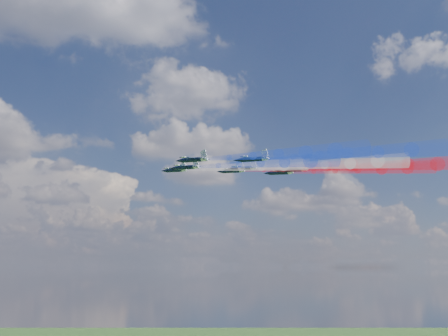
{
  "coord_description": "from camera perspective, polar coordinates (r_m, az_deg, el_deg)",
  "views": [
    {
      "loc": [
        -41.43,
        -156.4,
        115.16
      ],
      "look_at": [
        -7.32,
        1.2,
        146.44
      ],
      "focal_mm": 41.23,
      "sensor_mm": 36.0,
      "label": 1
    }
  ],
  "objects": [
    {
      "name": "trail_outer_left",
      "position": [
        127.55,
        6.04,
        1.55
      ],
      "size": [
        32.43,
        38.56,
        8.03
      ],
      "primitive_type": null,
      "rotation": [
        0.08,
        -0.06,
        0.68
      ],
      "color": "blue"
    },
    {
      "name": "jet_outer_left",
      "position": [
        144.88,
        -3.53,
        0.91
      ],
      "size": [
        15.67,
        16.25,
        4.86
      ],
      "primitive_type": null,
      "rotation": [
        0.08,
        -0.06,
        0.68
      ],
      "color": "black"
    },
    {
      "name": "trail_outer_right",
      "position": [
        164.37,
        14.61,
        -0.17
      ],
      "size": [
        32.43,
        38.56,
        8.03
      ],
      "primitive_type": null,
      "rotation": [
        0.08,
        -0.06,
        0.68
      ],
      "color": "red"
    },
    {
      "name": "jet_rear_right",
      "position": [
        162.7,
        7.55,
        -0.19
      ],
      "size": [
        15.67,
        16.25,
        4.86
      ],
      "primitive_type": null,
      "rotation": [
        0.08,
        -0.06,
        0.68
      ],
      "color": "black"
    },
    {
      "name": "jet_lead",
      "position": [
        177.9,
        -5.5,
        -0.25
      ],
      "size": [
        15.67,
        16.25,
        4.86
      ],
      "primitive_type": null,
      "rotation": [
        0.08,
        -0.06,
        0.68
      ],
      "color": "black"
    },
    {
      "name": "jet_inner_left",
      "position": [
        160.76,
        -4.3,
        0.07
      ],
      "size": [
        15.67,
        16.25,
        4.86
      ],
      "primitive_type": null,
      "rotation": [
        0.08,
        -0.06,
        0.68
      ],
      "color": "black"
    },
    {
      "name": "jet_inner_right",
      "position": [
        176.08,
        0.85,
        -0.34
      ],
      "size": [
        15.67,
        16.25,
        4.86
      ],
      "primitive_type": null,
      "rotation": [
        0.08,
        -0.06,
        0.68
      ],
      "color": "black"
    },
    {
      "name": "jet_outer_right",
      "position": [
        177.89,
        6.18,
        -0.53
      ],
      "size": [
        15.67,
        16.25,
        4.86
      ],
      "primitive_type": null,
      "rotation": [
        0.08,
        -0.06,
        0.68
      ],
      "color": "black"
    },
    {
      "name": "trail_lead",
      "position": [
        159.37,
        1.9,
        0.14
      ],
      "size": [
        32.43,
        38.56,
        8.03
      ],
      "primitive_type": null,
      "rotation": [
        0.08,
        -0.06,
        0.68
      ],
      "color": "white"
    },
    {
      "name": "trail_center_third",
      "position": [
        145.79,
        11.08,
        0.4
      ],
      "size": [
        32.43,
        38.56,
        8.03
      ],
      "primitive_type": null,
      "rotation": [
        0.08,
        -0.06,
        0.68
      ],
      "color": "white"
    },
    {
      "name": "trail_rear_right",
      "position": [
        150.0,
        16.94,
        0.23
      ],
      "size": [
        32.43,
        38.56,
        8.03
      ],
      "primitive_type": null,
      "rotation": [
        0.08,
        -0.06,
        0.68
      ],
      "color": "red"
    },
    {
      "name": "jet_rear_left",
      "position": [
        143.36,
        3.15,
        0.97
      ],
      "size": [
        15.67,
        16.25,
        4.86
      ],
      "primitive_type": null,
      "rotation": [
        0.08,
        -0.06,
        0.68
      ],
      "color": "black"
    },
    {
      "name": "trail_rear_left",
      "position": [
        128.96,
        13.55,
        1.59
      ],
      "size": [
        32.43,
        38.56,
        8.03
      ],
      "primitive_type": null,
      "rotation": [
        0.08,
        -0.06,
        0.68
      ],
      "color": "blue"
    },
    {
      "name": "jet_center_third",
      "position": [
        160.97,
        2.02,
        -0.05
      ],
      "size": [
        15.67,
        16.25,
        4.86
      ],
      "primitive_type": null,
      "rotation": [
        0.08,
        -0.06,
        0.68
      ],
      "color": "black"
    },
    {
      "name": "trail_inner_right",
      "position": [
        160.21,
        8.96,
        0.04
      ],
      "size": [
        32.43,
        38.56,
        8.03
      ],
      "primitive_type": null,
      "rotation": [
        0.08,
        -0.06,
        0.68
      ],
      "color": "red"
    },
    {
      "name": "trail_inner_left",
      "position": [
        142.89,
        4.13,
        0.54
      ],
      "size": [
        32.43,
        38.56,
        8.03
      ],
      "primitive_type": null,
      "rotation": [
        0.08,
        -0.06,
        0.68
      ],
      "color": "blue"
    }
  ]
}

